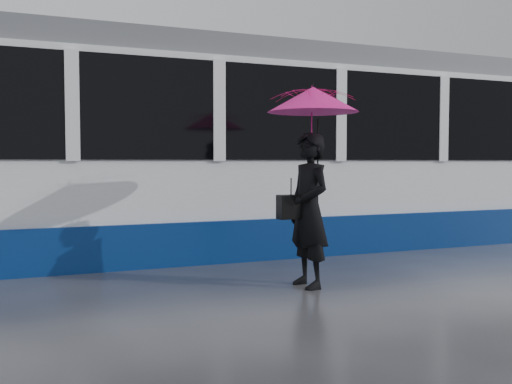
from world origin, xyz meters
name	(u,v)px	position (x,y,z in m)	size (l,w,h in m)	color
ground	(166,288)	(0.00, 0.00, 0.00)	(90.00, 90.00, 0.00)	#29292E
rails	(129,255)	(0.00, 2.50, 0.01)	(34.00, 1.51, 0.02)	#3F3D38
tram	(100,151)	(-0.41, 2.50, 1.64)	(26.00, 2.56, 3.35)	white
woman	(309,210)	(1.57, -0.58, 0.91)	(0.66, 0.43, 1.81)	black
umbrella	(313,117)	(1.62, -0.58, 1.99)	(1.15, 1.15, 1.22)	#FF157B
handbag	(291,207)	(1.35, -0.56, 0.95)	(0.33, 0.17, 0.46)	black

